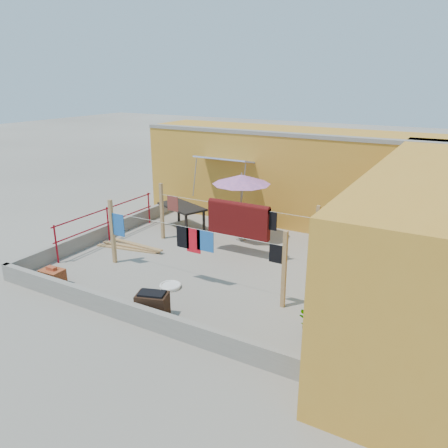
{
  "coord_description": "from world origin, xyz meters",
  "views": [
    {
      "loc": [
        5.65,
        -9.61,
        4.89
      ],
      "look_at": [
        0.02,
        0.3,
        1.05
      ],
      "focal_mm": 35.0,
      "sensor_mm": 36.0,
      "label": 1
    }
  ],
  "objects_px": {
    "brazier": "(153,305)",
    "plant_back_a": "(331,229)",
    "brick_stack": "(53,277)",
    "patio_umbrella": "(241,180)",
    "white_basin": "(170,286)",
    "water_jug_b": "(345,267)",
    "green_hose": "(377,248)",
    "water_jug_a": "(315,252)",
    "outdoor_table": "(182,208)"
  },
  "relations": [
    {
      "from": "patio_umbrella",
      "to": "water_jug_a",
      "type": "height_order",
      "value": "patio_umbrella"
    },
    {
      "from": "outdoor_table",
      "to": "water_jug_b",
      "type": "distance_m",
      "value": 5.83
    },
    {
      "from": "water_jug_b",
      "to": "green_hose",
      "type": "distance_m",
      "value": 2.19
    },
    {
      "from": "patio_umbrella",
      "to": "outdoor_table",
      "type": "xyz_separation_m",
      "value": [
        -2.19,
        -0.07,
        -1.19
      ]
    },
    {
      "from": "outdoor_table",
      "to": "green_hose",
      "type": "relative_size",
      "value": 3.92
    },
    {
      "from": "outdoor_table",
      "to": "water_jug_a",
      "type": "relative_size",
      "value": 5.38
    },
    {
      "from": "outdoor_table",
      "to": "plant_back_a",
      "type": "xyz_separation_m",
      "value": [
        4.71,
        1.33,
        -0.34
      ]
    },
    {
      "from": "brick_stack",
      "to": "green_hose",
      "type": "xyz_separation_m",
      "value": [
        6.51,
        6.4,
        -0.18
      ]
    },
    {
      "from": "patio_umbrella",
      "to": "water_jug_b",
      "type": "bearing_deg",
      "value": -14.12
    },
    {
      "from": "white_basin",
      "to": "plant_back_a",
      "type": "distance_m",
      "value": 5.67
    },
    {
      "from": "water_jug_a",
      "to": "green_hose",
      "type": "distance_m",
      "value": 2.08
    },
    {
      "from": "patio_umbrella",
      "to": "water_jug_a",
      "type": "bearing_deg",
      "value": -5.55
    },
    {
      "from": "water_jug_b",
      "to": "plant_back_a",
      "type": "bearing_deg",
      "value": 115.7
    },
    {
      "from": "patio_umbrella",
      "to": "outdoor_table",
      "type": "bearing_deg",
      "value": -178.06
    },
    {
      "from": "brick_stack",
      "to": "plant_back_a",
      "type": "height_order",
      "value": "plant_back_a"
    },
    {
      "from": "white_basin",
      "to": "green_hose",
      "type": "relative_size",
      "value": 1.07
    },
    {
      "from": "water_jug_b",
      "to": "green_hose",
      "type": "height_order",
      "value": "water_jug_b"
    },
    {
      "from": "outdoor_table",
      "to": "brick_stack",
      "type": "bearing_deg",
      "value": -94.18
    },
    {
      "from": "white_basin",
      "to": "plant_back_a",
      "type": "relative_size",
      "value": 0.67
    },
    {
      "from": "plant_back_a",
      "to": "water_jug_a",
      "type": "bearing_deg",
      "value": -90.05
    },
    {
      "from": "brick_stack",
      "to": "plant_back_a",
      "type": "xyz_separation_m",
      "value": [
        5.08,
        6.4,
        0.18
      ]
    },
    {
      "from": "water_jug_a",
      "to": "outdoor_table",
      "type": "bearing_deg",
      "value": 177.93
    },
    {
      "from": "brick_stack",
      "to": "brazier",
      "type": "xyz_separation_m",
      "value": [
        3.12,
        -0.0,
        0.08
      ]
    },
    {
      "from": "brick_stack",
      "to": "brazier",
      "type": "bearing_deg",
      "value": -0.0
    },
    {
      "from": "outdoor_table",
      "to": "brick_stack",
      "type": "height_order",
      "value": "outdoor_table"
    },
    {
      "from": "patio_umbrella",
      "to": "water_jug_b",
      "type": "distance_m",
      "value": 4.07
    },
    {
      "from": "brazier",
      "to": "white_basin",
      "type": "distance_m",
      "value": 1.42
    },
    {
      "from": "brazier",
      "to": "plant_back_a",
      "type": "distance_m",
      "value": 6.69
    },
    {
      "from": "brazier",
      "to": "plant_back_a",
      "type": "relative_size",
      "value": 0.97
    },
    {
      "from": "patio_umbrella",
      "to": "plant_back_a",
      "type": "xyz_separation_m",
      "value": [
        2.51,
        1.25,
        -1.54
      ]
    },
    {
      "from": "plant_back_a",
      "to": "brazier",
      "type": "bearing_deg",
      "value": -107.0
    },
    {
      "from": "patio_umbrella",
      "to": "brick_stack",
      "type": "bearing_deg",
      "value": -116.48
    },
    {
      "from": "outdoor_table",
      "to": "water_jug_a",
      "type": "height_order",
      "value": "outdoor_table"
    },
    {
      "from": "water_jug_a",
      "to": "brazier",
      "type": "bearing_deg",
      "value": -111.75
    },
    {
      "from": "water_jug_a",
      "to": "white_basin",
      "type": "bearing_deg",
      "value": -124.32
    },
    {
      "from": "green_hose",
      "to": "brazier",
      "type": "bearing_deg",
      "value": -117.92
    },
    {
      "from": "water_jug_a",
      "to": "brick_stack",
      "type": "bearing_deg",
      "value": -136.01
    },
    {
      "from": "patio_umbrella",
      "to": "white_basin",
      "type": "height_order",
      "value": "patio_umbrella"
    },
    {
      "from": "water_jug_a",
      "to": "water_jug_b",
      "type": "distance_m",
      "value": 1.22
    },
    {
      "from": "outdoor_table",
      "to": "white_basin",
      "type": "distance_m",
      "value": 4.44
    },
    {
      "from": "patio_umbrella",
      "to": "green_hose",
      "type": "xyz_separation_m",
      "value": [
        3.95,
        1.25,
        -1.9
      ]
    },
    {
      "from": "water_jug_b",
      "to": "plant_back_a",
      "type": "relative_size",
      "value": 0.46
    },
    {
      "from": "plant_back_a",
      "to": "outdoor_table",
      "type": "bearing_deg",
      "value": -164.23
    },
    {
      "from": "white_basin",
      "to": "patio_umbrella",
      "type": "bearing_deg",
      "value": 90.85
    },
    {
      "from": "green_hose",
      "to": "water_jug_b",
      "type": "bearing_deg",
      "value": -100.59
    },
    {
      "from": "water_jug_a",
      "to": "plant_back_a",
      "type": "xyz_separation_m",
      "value": [
        0.0,
        1.5,
        0.23
      ]
    },
    {
      "from": "water_jug_a",
      "to": "water_jug_b",
      "type": "bearing_deg",
      "value": -32.08
    },
    {
      "from": "patio_umbrella",
      "to": "white_basin",
      "type": "distance_m",
      "value": 4.28
    },
    {
      "from": "brick_stack",
      "to": "green_hose",
      "type": "distance_m",
      "value": 9.13
    },
    {
      "from": "patio_umbrella",
      "to": "white_basin",
      "type": "xyz_separation_m",
      "value": [
        0.06,
        -3.84,
        -1.88
      ]
    }
  ]
}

